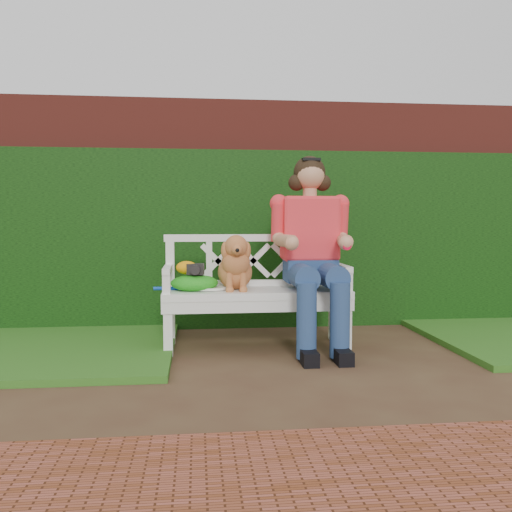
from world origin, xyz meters
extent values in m
plane|color=#442A1C|center=(0.00, 0.00, 0.00)|extent=(60.00, 60.00, 0.00)
cube|color=maroon|center=(0.00, 1.90, 1.10)|extent=(10.00, 0.30, 2.20)
cube|color=#1C5510|center=(0.00, 1.68, 0.85)|extent=(10.00, 0.18, 1.70)
cube|color=#205C16|center=(-2.40, 0.90, 0.03)|extent=(2.60, 2.00, 0.05)
cube|color=brown|center=(0.00, -1.60, 0.01)|extent=(4.00, 1.20, 0.03)
cube|color=black|center=(-0.92, 0.78, 0.65)|extent=(0.14, 0.11, 0.09)
ellipsoid|color=orange|center=(-0.99, 0.80, 0.66)|extent=(0.19, 0.16, 0.11)
camera|label=1|loc=(-0.90, -3.53, 1.06)|focal=38.00mm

